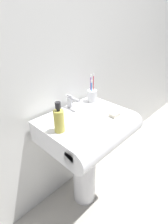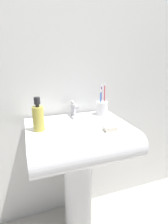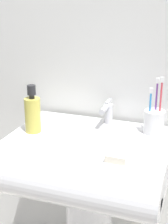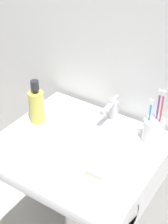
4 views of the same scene
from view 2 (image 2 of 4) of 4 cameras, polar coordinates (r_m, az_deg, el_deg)
The scene contains 7 objects.
wall_back at distance 1.21m, azimuth -6.05°, elevation 17.23°, with size 5.00×0.05×2.40m, color silver.
sink_pedestal at distance 1.30m, azimuth -1.90°, elevation -24.34°, with size 0.18×0.18×0.67m, color white.
sink_basin at distance 1.02m, azimuth -1.21°, elevation -8.96°, with size 0.59×0.49×0.15m.
faucet at distance 1.17m, azimuth -3.32°, elevation 1.19°, with size 0.04×0.13×0.10m.
toothbrush_cup at distance 1.21m, azimuth 5.88°, elevation 1.44°, with size 0.08×0.08×0.22m.
soap_bottle at distance 0.96m, azimuth -14.69°, elevation -1.72°, with size 0.06×0.06×0.18m.
bar_soap at distance 0.96m, azimuth 8.45°, elevation -5.31°, with size 0.07×0.05×0.02m, color silver.
Camera 2 is at (-0.28, -0.93, 1.21)m, focal length 28.00 mm.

